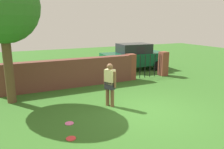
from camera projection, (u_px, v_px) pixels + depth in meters
ground_plane at (146, 112)px, 7.78m from camera, size 40.00×40.00×0.00m
brick_wall at (71, 73)px, 10.66m from camera, size 6.40×0.50×1.36m
tree at (2, 7)px, 7.89m from camera, size 2.68×2.68×4.97m
person at (110, 83)px, 8.12m from camera, size 0.36×0.49×1.62m
fence_gate at (148, 65)px, 12.52m from camera, size 2.65×0.44×1.40m
car at (134, 57)px, 14.54m from camera, size 4.30×2.14×1.72m
frisbee_red at (71, 138)px, 5.96m from camera, size 0.27×0.27×0.02m
frisbee_pink at (69, 123)px, 6.86m from camera, size 0.27×0.27×0.02m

